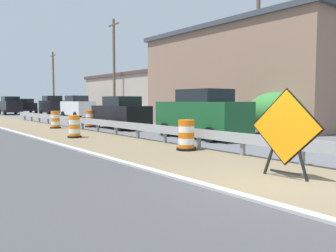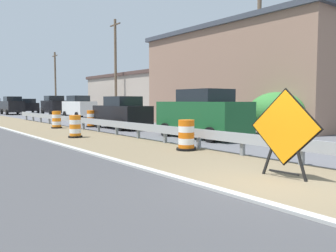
{
  "view_description": "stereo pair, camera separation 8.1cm",
  "coord_description": "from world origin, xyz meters",
  "px_view_note": "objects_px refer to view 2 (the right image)",
  "views": [
    {
      "loc": [
        -6.02,
        -4.13,
        1.72
      ],
      "look_at": [
        1.39,
        5.5,
        0.82
      ],
      "focal_mm": 36.88,
      "sensor_mm": 36.0,
      "label": 1
    },
    {
      "loc": [
        -5.96,
        -4.18,
        1.72
      ],
      "look_at": [
        1.39,
        5.5,
        0.82
      ],
      "focal_mm": 36.88,
      "sensor_mm": 36.0,
      "label": 2
    }
  ],
  "objects_px": {
    "traffic_barrel_mid": "(57,121)",
    "utility_pole_mid": "(116,68)",
    "traffic_barrel_nearest": "(186,137)",
    "utility_pole_near": "(259,52)",
    "car_distant_b": "(12,106)",
    "car_lead_near_lane": "(203,114)",
    "traffic_barrel_far": "(91,119)",
    "car_lead_far_lane": "(122,113)",
    "warning_sign_diamond": "(285,130)",
    "utility_pole_far": "(55,81)",
    "car_trailing_near_lane": "(79,107)",
    "traffic_barrel_close": "(75,128)",
    "car_mid_far_lane": "(55,105)",
    "car_distant_a": "(28,106)"
  },
  "relations": [
    {
      "from": "traffic_barrel_far",
      "to": "car_lead_far_lane",
      "type": "relative_size",
      "value": 0.24
    },
    {
      "from": "traffic_barrel_mid",
      "to": "utility_pole_mid",
      "type": "bearing_deg",
      "value": 42.82
    },
    {
      "from": "utility_pole_far",
      "to": "traffic_barrel_far",
      "type": "bearing_deg",
      "value": -104.84
    },
    {
      "from": "traffic_barrel_far",
      "to": "car_mid_far_lane",
      "type": "distance_m",
      "value": 19.95
    },
    {
      "from": "car_lead_far_lane",
      "to": "car_distant_a",
      "type": "xyz_separation_m",
      "value": [
        2.95,
        31.06,
        -0.0
      ]
    },
    {
      "from": "traffic_barrel_far",
      "to": "car_lead_far_lane",
      "type": "bearing_deg",
      "value": -68.51
    },
    {
      "from": "car_lead_near_lane",
      "to": "car_lead_far_lane",
      "type": "xyz_separation_m",
      "value": [
        -0.35,
        6.81,
        -0.13
      ]
    },
    {
      "from": "traffic_barrel_far",
      "to": "car_trailing_near_lane",
      "type": "height_order",
      "value": "car_trailing_near_lane"
    },
    {
      "from": "traffic_barrel_nearest",
      "to": "car_distant_b",
      "type": "bearing_deg",
      "value": 85.72
    },
    {
      "from": "car_distant_a",
      "to": "utility_pole_near",
      "type": "distance_m",
      "value": 36.6
    },
    {
      "from": "car_lead_far_lane",
      "to": "utility_pole_far",
      "type": "height_order",
      "value": "utility_pole_far"
    },
    {
      "from": "car_trailing_near_lane",
      "to": "car_distant_b",
      "type": "height_order",
      "value": "car_distant_b"
    },
    {
      "from": "car_lead_far_lane",
      "to": "car_distant_b",
      "type": "relative_size",
      "value": 1.0
    },
    {
      "from": "warning_sign_diamond",
      "to": "traffic_barrel_mid",
      "type": "distance_m",
      "value": 16.64
    },
    {
      "from": "traffic_barrel_close",
      "to": "utility_pole_far",
      "type": "relative_size",
      "value": 0.12
    },
    {
      "from": "car_lead_near_lane",
      "to": "utility_pole_far",
      "type": "height_order",
      "value": "utility_pole_far"
    },
    {
      "from": "car_distant_a",
      "to": "traffic_barrel_mid",
      "type": "bearing_deg",
      "value": -9.9
    },
    {
      "from": "traffic_barrel_far",
      "to": "car_trailing_near_lane",
      "type": "bearing_deg",
      "value": 70.91
    },
    {
      "from": "car_lead_near_lane",
      "to": "car_lead_far_lane",
      "type": "distance_m",
      "value": 6.82
    },
    {
      "from": "traffic_barrel_mid",
      "to": "utility_pole_mid",
      "type": "height_order",
      "value": "utility_pole_mid"
    },
    {
      "from": "traffic_barrel_close",
      "to": "car_mid_far_lane",
      "type": "bearing_deg",
      "value": 72.96
    },
    {
      "from": "car_distant_a",
      "to": "utility_pole_near",
      "type": "xyz_separation_m",
      "value": [
        3.35,
        -36.27,
        3.57
      ]
    },
    {
      "from": "warning_sign_diamond",
      "to": "car_lead_far_lane",
      "type": "height_order",
      "value": "warning_sign_diamond"
    },
    {
      "from": "warning_sign_diamond",
      "to": "car_distant_a",
      "type": "bearing_deg",
      "value": -102.45
    },
    {
      "from": "car_trailing_near_lane",
      "to": "utility_pole_far",
      "type": "distance_m",
      "value": 16.66
    },
    {
      "from": "traffic_barrel_close",
      "to": "car_mid_far_lane",
      "type": "distance_m",
      "value": 26.07
    },
    {
      "from": "warning_sign_diamond",
      "to": "car_trailing_near_lane",
      "type": "distance_m",
      "value": 28.57
    },
    {
      "from": "car_lead_far_lane",
      "to": "utility_pole_mid",
      "type": "height_order",
      "value": "utility_pole_mid"
    },
    {
      "from": "warning_sign_diamond",
      "to": "utility_pole_far",
      "type": "xyz_separation_m",
      "value": [
        10.17,
        43.72,
        3.31
      ]
    },
    {
      "from": "traffic_barrel_far",
      "to": "utility_pole_far",
      "type": "height_order",
      "value": "utility_pole_far"
    },
    {
      "from": "traffic_barrel_nearest",
      "to": "utility_pole_near",
      "type": "height_order",
      "value": "utility_pole_near"
    },
    {
      "from": "traffic_barrel_mid",
      "to": "car_lead_near_lane",
      "type": "relative_size",
      "value": 0.23
    },
    {
      "from": "traffic_barrel_far",
      "to": "car_lead_near_lane",
      "type": "bearing_deg",
      "value": -82.1
    },
    {
      "from": "car_mid_far_lane",
      "to": "car_distant_a",
      "type": "bearing_deg",
      "value": -175.68
    },
    {
      "from": "car_trailing_near_lane",
      "to": "car_lead_far_lane",
      "type": "relative_size",
      "value": 1.02
    },
    {
      "from": "car_distant_b",
      "to": "car_distant_a",
      "type": "bearing_deg",
      "value": -34.73
    },
    {
      "from": "traffic_barrel_mid",
      "to": "car_distant_a",
      "type": "distance_m",
      "value": 28.99
    },
    {
      "from": "traffic_barrel_mid",
      "to": "utility_pole_mid",
      "type": "xyz_separation_m",
      "value": [
        8.39,
        7.78,
        4.29
      ]
    },
    {
      "from": "warning_sign_diamond",
      "to": "car_lead_near_lane",
      "type": "bearing_deg",
      "value": -124.19
    },
    {
      "from": "car_trailing_near_lane",
      "to": "utility_pole_mid",
      "type": "distance_m",
      "value": 5.46
    },
    {
      "from": "traffic_barrel_close",
      "to": "traffic_barrel_far",
      "type": "distance_m",
      "value": 6.38
    },
    {
      "from": "car_lead_near_lane",
      "to": "utility_pole_near",
      "type": "height_order",
      "value": "utility_pole_near"
    },
    {
      "from": "traffic_barrel_close",
      "to": "utility_pole_far",
      "type": "xyz_separation_m",
      "value": [
        10.61,
        32.94,
        3.9
      ]
    },
    {
      "from": "utility_pole_mid",
      "to": "utility_pole_far",
      "type": "distance_m",
      "value": 19.36
    },
    {
      "from": "traffic_barrel_nearest",
      "to": "utility_pole_far",
      "type": "distance_m",
      "value": 40.4
    },
    {
      "from": "car_distant_b",
      "to": "utility_pole_far",
      "type": "relative_size",
      "value": 0.53
    },
    {
      "from": "traffic_barrel_far",
      "to": "utility_pole_mid",
      "type": "height_order",
      "value": "utility_pole_mid"
    },
    {
      "from": "car_trailing_near_lane",
      "to": "car_mid_far_lane",
      "type": "height_order",
      "value": "car_mid_far_lane"
    },
    {
      "from": "car_lead_far_lane",
      "to": "traffic_barrel_far",
      "type": "bearing_deg",
      "value": 21.97
    },
    {
      "from": "car_mid_far_lane",
      "to": "car_distant_a",
      "type": "distance_m",
      "value": 9.29
    }
  ]
}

